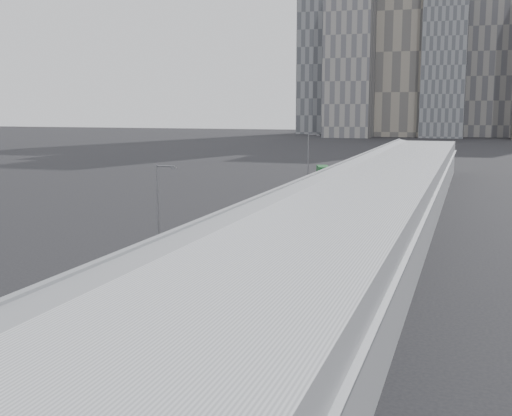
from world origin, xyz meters
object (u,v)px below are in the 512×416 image
at_px(bus_7, 353,177).
at_px(shipping_container, 323,172).
at_px(bus_8, 365,169).
at_px(bus_3, 246,235).
at_px(street_lamp_far, 309,158).
at_px(suv, 342,170).
at_px(bus_2, 192,271).
at_px(bus_9, 375,164).
at_px(bus_1, 100,317).
at_px(bus_6, 336,187).
at_px(street_lamp_near, 160,205).
at_px(bus_5, 323,196).
at_px(bus_10, 383,160).
at_px(bus_4, 288,213).

relative_size(bus_7, shipping_container, 2.16).
bearing_deg(bus_8, bus_7, -84.41).
xyz_separation_m(bus_3, street_lamp_far, (-5.98, 49.42, 3.86)).
height_order(bus_7, suv, bus_7).
distance_m(bus_2, street_lamp_far, 64.37).
bearing_deg(bus_9, bus_1, -93.51).
bearing_deg(bus_6, street_lamp_near, -94.72).
relative_size(bus_2, bus_5, 1.00).
xyz_separation_m(bus_2, bus_3, (-0.72, 14.48, 0.06)).
xyz_separation_m(bus_7, street_lamp_near, (-6.93, -62.05, 3.52)).
distance_m(bus_3, suv, 77.07).
height_order(bus_1, bus_7, bus_1).
relative_size(bus_9, bus_10, 1.04).
bearing_deg(bus_10, bus_4, -94.98).
relative_size(bus_2, street_lamp_near, 1.47).
height_order(bus_6, bus_7, bus_6).
distance_m(street_lamp_near, suv, 82.57).
xyz_separation_m(bus_9, street_lamp_far, (-6.23, -36.20, 3.89)).
xyz_separation_m(bus_7, bus_10, (-0.17, 42.06, -0.02)).
relative_size(street_lamp_near, suv, 1.56).
relative_size(bus_5, shipping_container, 2.18).
bearing_deg(bus_4, bus_9, 89.52).
bearing_deg(street_lamp_near, bus_3, 40.77).
bearing_deg(bus_10, bus_9, -95.06).
height_order(street_lamp_far, shipping_container, street_lamp_far).
height_order(bus_4, bus_9, bus_9).
bearing_deg(bus_9, suv, -126.76).
relative_size(bus_5, street_lamp_far, 1.35).
distance_m(bus_3, street_lamp_far, 49.93).
xyz_separation_m(shipping_container, suv, (2.48, 7.61, -0.37)).
distance_m(bus_8, street_lamp_far, 24.55).
bearing_deg(street_lamp_far, bus_7, 47.62).
bearing_deg(bus_1, bus_7, 91.37).
relative_size(bus_1, bus_8, 1.00).
height_order(bus_3, shipping_container, bus_3).
bearing_deg(bus_3, bus_10, 94.03).
bearing_deg(bus_10, bus_6, -94.73).
bearing_deg(street_lamp_near, bus_8, 85.31).
height_order(bus_1, street_lamp_near, street_lamp_near).
xyz_separation_m(bus_2, bus_5, (0.04, 45.22, -0.01)).
relative_size(bus_5, bus_10, 1.02).
distance_m(bus_1, bus_2, 12.05).
height_order(bus_4, bus_8, bus_8).
distance_m(bus_9, shipping_container, 18.31).
bearing_deg(bus_7, street_lamp_far, -127.44).
xyz_separation_m(bus_4, shipping_container, (-8.14, 54.55, -0.41)).
bearing_deg(suv, street_lamp_near, -87.57).
xyz_separation_m(bus_10, street_lamp_near, (-6.76, -104.11, 3.54)).
bearing_deg(bus_4, bus_5, 87.52).
bearing_deg(bus_1, bus_10, 91.49).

